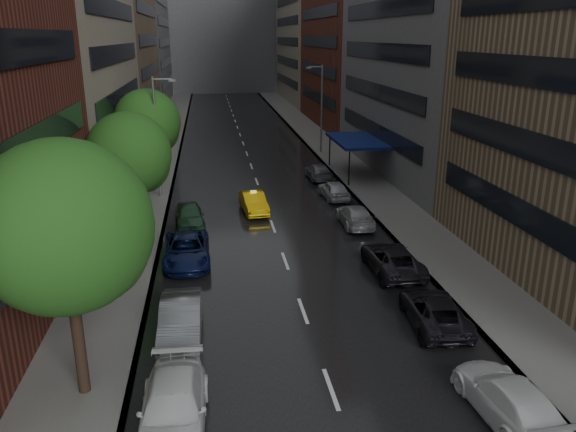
% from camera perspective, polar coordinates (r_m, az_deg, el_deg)
% --- Properties ---
extents(road, '(14.00, 140.00, 0.01)m').
position_cam_1_polar(road, '(63.97, -4.46, 7.04)').
color(road, black).
rests_on(road, ground).
extents(sidewalk_left, '(4.00, 140.00, 0.15)m').
position_cam_1_polar(sidewalk_left, '(64.04, -12.58, 6.74)').
color(sidewalk_left, gray).
rests_on(sidewalk_left, ground).
extents(sidewalk_right, '(4.00, 140.00, 0.15)m').
position_cam_1_polar(sidewalk_right, '(65.13, 3.53, 7.32)').
color(sidewalk_right, gray).
rests_on(sidewalk_right, ground).
extents(buildings_right, '(8.05, 109.10, 36.00)m').
position_cam_1_polar(buildings_right, '(72.01, 7.63, 20.17)').
color(buildings_right, '#937A5B').
rests_on(buildings_right, ground).
extents(building_far, '(40.00, 14.00, 32.00)m').
position_cam_1_polar(building_far, '(130.83, -6.75, 19.54)').
color(building_far, slate).
rests_on(building_far, ground).
extents(tree_near, '(5.68, 5.68, 9.05)m').
position_cam_1_polar(tree_near, '(19.16, -21.81, -1.08)').
color(tree_near, '#382619').
rests_on(tree_near, ground).
extents(tree_mid, '(4.94, 4.94, 7.87)m').
position_cam_1_polar(tree_mid, '(34.20, -15.88, 6.05)').
color(tree_mid, '#382619').
rests_on(tree_mid, ground).
extents(tree_far, '(5.12, 5.12, 8.15)m').
position_cam_1_polar(tree_far, '(45.25, -14.12, 9.21)').
color(tree_far, '#382619').
rests_on(tree_far, ground).
extents(taxi, '(1.95, 4.47, 1.43)m').
position_cam_1_polar(taxi, '(39.76, -3.51, 1.37)').
color(taxi, yellow).
rests_on(taxi, ground).
extents(parked_cars_left, '(2.59, 25.03, 1.58)m').
position_cam_1_polar(parked_cars_left, '(27.51, -10.52, -6.54)').
color(parked_cars_left, white).
rests_on(parked_cars_left, ground).
extents(parked_cars_right, '(2.60, 37.41, 1.45)m').
position_cam_1_polar(parked_cars_right, '(32.42, 9.17, -2.75)').
color(parked_cars_right, white).
rests_on(parked_cars_right, ground).
extents(street_lamp_left, '(1.74, 0.22, 9.00)m').
position_cam_1_polar(street_lamp_left, '(43.47, -13.12, 8.02)').
color(street_lamp_left, gray).
rests_on(street_lamp_left, sidewalk_left).
extents(street_lamp_right, '(1.74, 0.22, 9.00)m').
position_cam_1_polar(street_lamp_right, '(59.30, 3.36, 10.99)').
color(street_lamp_right, gray).
rests_on(street_lamp_right, sidewalk_right).
extents(awning, '(4.00, 8.00, 3.12)m').
position_cam_1_polar(awning, '(50.22, 7.00, 7.60)').
color(awning, navy).
rests_on(awning, sidewalk_right).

